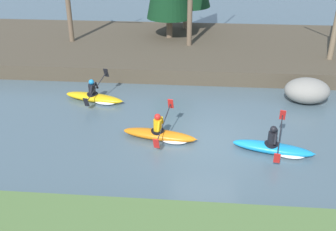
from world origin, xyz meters
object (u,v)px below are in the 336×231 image
(kayaker_lead, at_px, (276,148))
(kayaker_middle, at_px, (162,135))
(boulder_midstream, at_px, (307,91))
(kayaker_trailing, at_px, (96,97))

(kayaker_lead, xyz_separation_m, kayaker_middle, (-3.94, 0.58, 0.00))
(kayaker_middle, height_order, boulder_midstream, kayaker_middle)
(kayaker_lead, xyz_separation_m, boulder_midstream, (1.94, 4.31, 0.34))
(kayaker_middle, distance_m, kayaker_trailing, 4.39)
(kayaker_lead, bearing_deg, kayaker_middle, -175.72)
(kayaker_middle, xyz_separation_m, boulder_midstream, (5.87, 3.74, 0.34))
(kayaker_middle, relative_size, kayaker_trailing, 1.00)
(boulder_midstream, bearing_deg, kayaker_middle, -147.54)
(boulder_midstream, bearing_deg, kayaker_trailing, -175.49)
(kayaker_lead, bearing_deg, boulder_midstream, 78.46)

